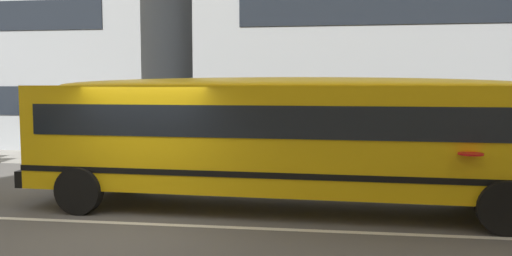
# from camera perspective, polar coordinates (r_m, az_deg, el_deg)

# --- Properties ---
(ground_plane) EXTENTS (400.00, 400.00, 0.00)m
(ground_plane) POSITION_cam_1_polar(r_m,az_deg,el_deg) (9.89, -13.10, -10.21)
(ground_plane) COLOR #54514F
(sidewalk_far) EXTENTS (120.00, 3.00, 0.01)m
(sidewalk_far) POSITION_cam_1_polar(r_m,az_deg,el_deg) (17.32, -3.56, -3.60)
(sidewalk_far) COLOR gray
(sidewalk_far) RESTS_ON ground_plane
(lane_centreline) EXTENTS (110.00, 0.16, 0.01)m
(lane_centreline) POSITION_cam_1_polar(r_m,az_deg,el_deg) (9.89, -13.10, -10.20)
(lane_centreline) COLOR silver
(lane_centreline) RESTS_ON ground_plane
(school_bus) EXTENTS (12.11, 3.13, 2.69)m
(school_bus) POSITION_cam_1_polar(r_m,az_deg,el_deg) (10.48, 4.42, -0.37)
(school_bus) COLOR yellow
(school_bus) RESTS_ON ground_plane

